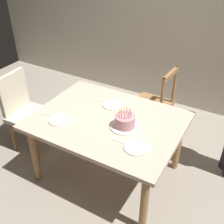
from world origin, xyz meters
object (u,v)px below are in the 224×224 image
birthday_cake (125,122)px  plate_far_side (114,105)px  dining_table (108,126)px  chair_spindle_back (153,105)px  plate_near_celebrant (60,120)px  chair_upholstered (24,108)px  plate_near_guest (137,147)px

birthday_cake → plate_far_side: birthday_cake is taller
dining_table → chair_spindle_back: (0.15, 0.86, -0.18)m
plate_far_side → dining_table: bearing=-73.7°
birthday_cake → plate_near_celebrant: 0.64m
plate_far_side → chair_spindle_back: size_ratio=0.23×
dining_table → chair_upholstered: (-1.11, -0.05, -0.11)m
plate_far_side → chair_spindle_back: 0.71m
plate_near_celebrant → chair_spindle_back: (0.54, 1.11, -0.27)m
plate_near_guest → chair_upholstered: 1.56m
plate_near_guest → chair_spindle_back: bearing=104.3°
plate_far_side → plate_near_guest: 0.70m
dining_table → chair_upholstered: size_ratio=1.51×
plate_far_side → plate_near_guest: same height
chair_spindle_back → plate_near_celebrant: bearing=-116.0°
birthday_cake → plate_near_guest: (0.22, -0.22, -0.05)m
dining_table → plate_near_celebrant: size_ratio=6.51×
plate_near_celebrant → plate_near_guest: (0.82, 0.00, 0.00)m
dining_table → plate_near_guest: (0.43, -0.25, 0.09)m
plate_far_side → chair_spindle_back: bearing=70.6°
birthday_cake → chair_spindle_back: chair_spindle_back is taller
plate_near_celebrant → plate_near_guest: size_ratio=1.00×
dining_table → birthday_cake: bearing=-7.9°
dining_table → plate_near_guest: plate_near_guest is taller
plate_near_celebrant → chair_spindle_back: size_ratio=0.23×
dining_table → plate_far_side: bearing=106.3°
plate_near_guest → plate_far_side: bearing=135.6°
dining_table → birthday_cake: size_ratio=5.12×
plate_far_side → chair_upholstered: (-1.03, -0.30, -0.20)m
plate_far_side → chair_upholstered: chair_upholstered is taller
birthday_cake → plate_near_guest: size_ratio=1.27×
dining_table → chair_spindle_back: bearing=80.4°
dining_table → chair_upholstered: bearing=-177.2°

